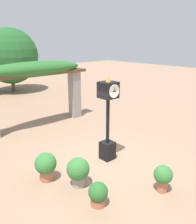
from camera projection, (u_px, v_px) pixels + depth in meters
name	position (u px, v px, depth m)	size (l,w,h in m)	color
ground_plane	(104.00, 160.00, 8.49)	(60.00, 60.00, 0.00)	#9E7A60
pedestal_clock	(108.00, 117.00, 8.11)	(0.54, 0.59, 2.99)	black
pergola	(35.00, 77.00, 11.09)	(5.59, 1.10, 3.16)	gray
potted_plant_near_left	(78.00, 170.00, 6.85)	(0.67, 0.67, 0.88)	gray
potted_plant_near_right	(163.00, 176.00, 6.59)	(0.53, 0.53, 0.79)	#B26B4C
potted_plant_far_left	(46.00, 165.00, 7.13)	(0.66, 0.66, 0.88)	#B26B4C
potted_plant_far_right	(98.00, 194.00, 6.06)	(0.51, 0.51, 0.65)	#B26B4C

